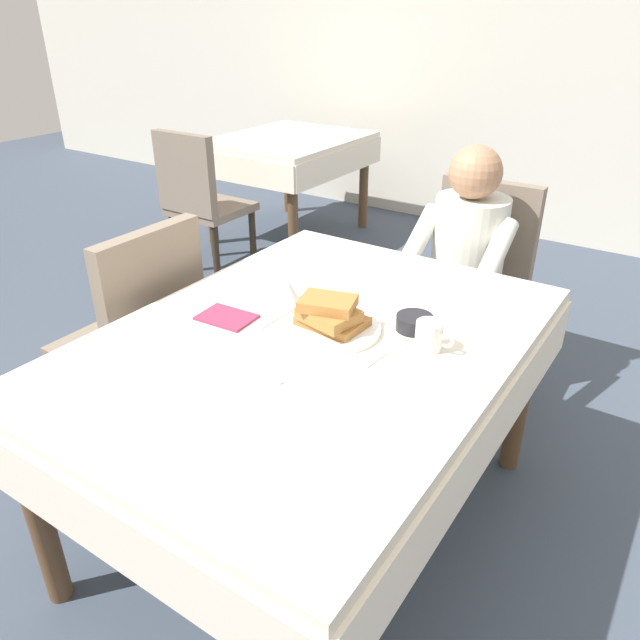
% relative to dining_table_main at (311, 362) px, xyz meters
% --- Properties ---
extents(ground_plane, '(14.00, 14.00, 0.00)m').
position_rel_dining_table_main_xyz_m(ground_plane, '(0.00, 0.00, -0.65)').
color(ground_plane, '#3D4756').
extents(back_wall, '(12.00, 0.16, 3.20)m').
position_rel_dining_table_main_xyz_m(back_wall, '(0.00, 3.40, 0.95)').
color(back_wall, beige).
rests_on(back_wall, ground).
extents(dining_table_main, '(1.12, 1.52, 0.74)m').
position_rel_dining_table_main_xyz_m(dining_table_main, '(0.00, 0.00, 0.00)').
color(dining_table_main, silver).
rests_on(dining_table_main, ground).
extents(chair_diner, '(0.44, 0.45, 0.93)m').
position_rel_dining_table_main_xyz_m(chair_diner, '(0.07, 1.17, -0.12)').
color(chair_diner, '#7A6B5B').
rests_on(chair_diner, ground).
extents(diner_person, '(0.40, 0.43, 1.12)m').
position_rel_dining_table_main_xyz_m(diner_person, '(0.07, 1.01, 0.02)').
color(diner_person, silver).
rests_on(diner_person, ground).
extents(chair_left_side, '(0.45, 0.44, 0.93)m').
position_rel_dining_table_main_xyz_m(chair_left_side, '(-0.77, 0.00, -0.12)').
color(chair_left_side, '#7A6B5B').
rests_on(chair_left_side, ground).
extents(plate_breakfast, '(0.28, 0.28, 0.02)m').
position_rel_dining_table_main_xyz_m(plate_breakfast, '(0.04, 0.06, 0.10)').
color(plate_breakfast, white).
rests_on(plate_breakfast, dining_table_main).
extents(breakfast_stack, '(0.20, 0.18, 0.09)m').
position_rel_dining_table_main_xyz_m(breakfast_stack, '(0.03, 0.05, 0.15)').
color(breakfast_stack, '#A36B33').
rests_on(breakfast_stack, plate_breakfast).
extents(cup_coffee, '(0.11, 0.08, 0.08)m').
position_rel_dining_table_main_xyz_m(cup_coffee, '(0.32, 0.12, 0.13)').
color(cup_coffee, white).
rests_on(cup_coffee, dining_table_main).
extents(bowl_butter, '(0.11, 0.11, 0.04)m').
position_rel_dining_table_main_xyz_m(bowl_butter, '(0.23, 0.20, 0.11)').
color(bowl_butter, black).
rests_on(bowl_butter, dining_table_main).
extents(syrup_pitcher, '(0.08, 0.08, 0.07)m').
position_rel_dining_table_main_xyz_m(syrup_pitcher, '(-0.20, 0.16, 0.13)').
color(syrup_pitcher, silver).
rests_on(syrup_pitcher, dining_table_main).
extents(fork_left_of_plate, '(0.02, 0.18, 0.00)m').
position_rel_dining_table_main_xyz_m(fork_left_of_plate, '(-0.15, 0.04, 0.09)').
color(fork_left_of_plate, silver).
rests_on(fork_left_of_plate, dining_table_main).
extents(knife_right_of_plate, '(0.04, 0.20, 0.00)m').
position_rel_dining_table_main_xyz_m(knife_right_of_plate, '(0.23, 0.04, 0.09)').
color(knife_right_of_plate, silver).
rests_on(knife_right_of_plate, dining_table_main).
extents(spoon_near_edge, '(0.15, 0.04, 0.00)m').
position_rel_dining_table_main_xyz_m(spoon_near_edge, '(0.01, -0.24, 0.09)').
color(spoon_near_edge, silver).
rests_on(spoon_near_edge, dining_table_main).
extents(napkin_folded, '(0.18, 0.13, 0.01)m').
position_rel_dining_table_main_xyz_m(napkin_folded, '(-0.28, -0.05, 0.09)').
color(napkin_folded, '#8C2D4C').
rests_on(napkin_folded, dining_table_main).
extents(background_table_far, '(0.92, 1.12, 0.74)m').
position_rel_dining_table_main_xyz_m(background_table_far, '(-1.81, 2.34, -0.03)').
color(background_table_far, silver).
rests_on(background_table_far, ground).
extents(background_chair_empty, '(0.44, 0.45, 0.93)m').
position_rel_dining_table_main_xyz_m(background_chair_empty, '(-1.81, 1.39, -0.12)').
color(background_chair_empty, '#7A6B5B').
rests_on(background_chair_empty, ground).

